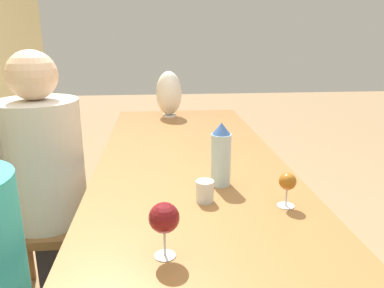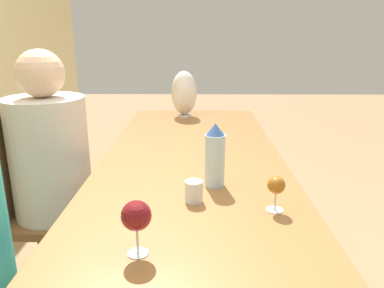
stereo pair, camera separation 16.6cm
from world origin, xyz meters
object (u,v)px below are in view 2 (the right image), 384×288
Objects in this scene: wine_glass_3 at (136,217)px; person_far at (55,173)px; chair_far at (40,201)px; water_bottle at (215,156)px; wine_glass_2 at (276,186)px; water_tumbler at (194,191)px; vase at (184,93)px.

wine_glass_3 is 0.12× the size of person_far.
person_far is (0.00, -0.09, 0.15)m from chair_far.
water_bottle is 1.61× the size of wine_glass_3.
person_far is at bearing 60.26° from wine_glass_2.
water_bottle is at bearing -111.41° from chair_far.
wine_glass_2 is (-0.21, -0.19, -0.03)m from water_bottle.
water_tumbler is 1.40m from vase.
wine_glass_3 is 0.16× the size of chair_far.
vase is 2.61× the size of wine_glass_2.
wine_glass_3 reaches higher than wine_glass_2.
chair_far reaches higher than wine_glass_2.
chair_far is at bearing 37.67° from wine_glass_3.
vase is (1.40, 0.08, 0.13)m from water_tumbler.
wine_glass_2 is 0.79× the size of wine_glass_3.
water_bottle reaches higher than wine_glass_2.
person_far reaches higher than wine_glass_3.
water_bottle is at bearing 42.53° from wine_glass_2.
water_bottle is at bearing -113.71° from person_far.
water_bottle reaches higher than water_tumbler.
wine_glass_3 is 0.99m from person_far.
chair_far is at bearing 62.46° from wine_glass_2.
vase is 1.51m from wine_glass_2.
wine_glass_2 is at bearing -58.11° from wine_glass_3.
wine_glass_2 is (-1.46, -0.35, -0.08)m from vase.
wine_glass_3 is at bearing -146.61° from person_far.
water_bottle is 2.05× the size of wine_glass_2.
water_bottle is 1.26m from vase.
water_tumbler is at bearing 76.61° from wine_glass_2.
person_far is at bearing 146.54° from vase.
wine_glass_2 is at bearing -166.36° from vase.
person_far is (-0.91, 0.60, -0.25)m from vase.
vase is 2.05× the size of wine_glass_3.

